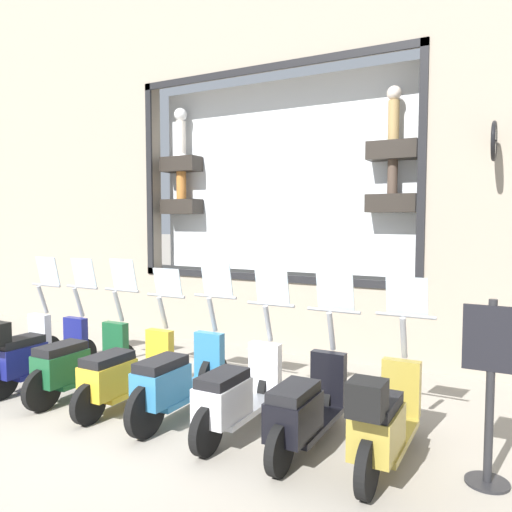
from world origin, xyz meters
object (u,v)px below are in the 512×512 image
(scooter_black_1, at_px, (305,407))
(scooter_navy_6, at_px, (34,353))
(scooter_white_2, at_px, (237,393))
(scooter_olive_0, at_px, (384,419))
(shop_sign_post, at_px, (490,387))
(scooter_teal_3, at_px, (178,380))
(scooter_green_5, at_px, (79,362))
(scooter_yellow_4, at_px, (125,373))

(scooter_black_1, bearing_deg, scooter_navy_6, 90.90)
(scooter_white_2, bearing_deg, scooter_olive_0, -92.26)
(scooter_black_1, xyz_separation_m, shop_sign_post, (0.13, -1.60, 0.42))
(scooter_olive_0, bearing_deg, scooter_navy_6, 90.00)
(scooter_teal_3, xyz_separation_m, shop_sign_post, (0.12, -3.14, 0.39))
(scooter_olive_0, relative_size, scooter_green_5, 1.00)
(scooter_teal_3, relative_size, shop_sign_post, 1.15)
(scooter_white_2, distance_m, scooter_green_5, 2.31)
(scooter_teal_3, bearing_deg, scooter_navy_6, 91.69)
(scooter_olive_0, relative_size, scooter_teal_3, 0.99)
(scooter_yellow_4, bearing_deg, scooter_navy_6, 92.14)
(scooter_teal_3, bearing_deg, scooter_yellow_4, 90.80)
(scooter_white_2, relative_size, scooter_green_5, 1.00)
(scooter_yellow_4, height_order, scooter_green_5, scooter_green_5)
(scooter_olive_0, height_order, scooter_green_5, scooter_green_5)
(scooter_olive_0, xyz_separation_m, scooter_yellow_4, (0.06, 3.08, -0.05))
(scooter_yellow_4, xyz_separation_m, shop_sign_post, (0.13, -3.91, 0.43))
(scooter_black_1, xyz_separation_m, scooter_white_2, (0.00, 0.77, 0.00))
(shop_sign_post, bearing_deg, scooter_black_1, 94.47)
(scooter_olive_0, relative_size, shop_sign_post, 1.14)
(scooter_yellow_4, height_order, scooter_navy_6, scooter_navy_6)
(scooter_green_5, bearing_deg, scooter_yellow_4, -90.47)
(scooter_olive_0, relative_size, scooter_yellow_4, 1.00)
(scooter_yellow_4, bearing_deg, scooter_black_1, -89.93)
(scooter_teal_3, xyz_separation_m, scooter_navy_6, (-0.07, 2.31, 0.02))
(scooter_navy_6, height_order, shop_sign_post, scooter_navy_6)
(scooter_black_1, bearing_deg, scooter_olive_0, -94.49)
(scooter_olive_0, bearing_deg, shop_sign_post, -77.42)
(shop_sign_post, bearing_deg, scooter_olive_0, 102.58)
(scooter_olive_0, xyz_separation_m, shop_sign_post, (0.19, -0.83, 0.37))
(scooter_yellow_4, relative_size, shop_sign_post, 1.14)
(scooter_white_2, xyz_separation_m, scooter_green_5, (0.00, 2.31, 0.01))
(scooter_teal_3, height_order, scooter_green_5, scooter_teal_3)
(scooter_teal_3, distance_m, scooter_navy_6, 2.31)
(scooter_yellow_4, bearing_deg, scooter_green_5, 89.53)
(scooter_white_2, height_order, scooter_navy_6, scooter_navy_6)
(scooter_white_2, bearing_deg, scooter_black_1, -90.02)
(scooter_yellow_4, relative_size, scooter_green_5, 0.99)
(scooter_olive_0, bearing_deg, scooter_black_1, 85.51)
(scooter_black_1, distance_m, shop_sign_post, 1.66)
(scooter_olive_0, distance_m, scooter_black_1, 0.77)
(scooter_teal_3, height_order, shop_sign_post, scooter_teal_3)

